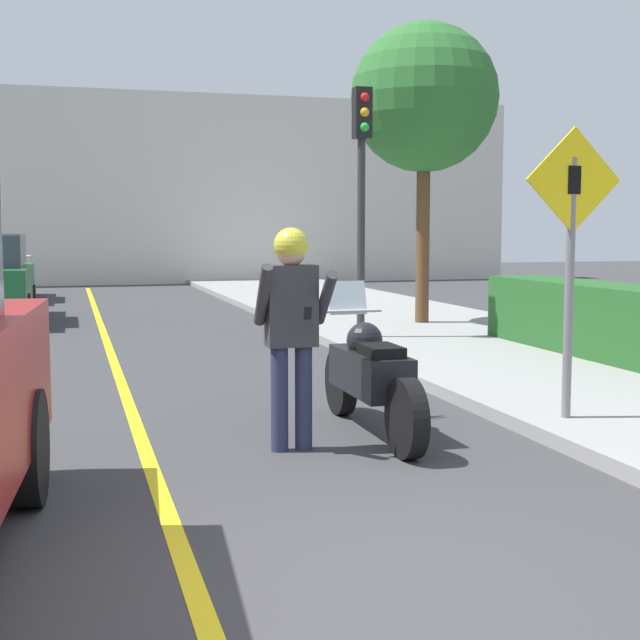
{
  "coord_description": "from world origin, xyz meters",
  "views": [
    {
      "loc": [
        -1.16,
        -3.98,
        1.78
      ],
      "look_at": [
        0.95,
        3.46,
        0.99
      ],
      "focal_mm": 50.0,
      "sensor_mm": 36.0,
      "label": 1
    }
  ],
  "objects_px": {
    "person_biker": "(292,314)",
    "street_tree": "(424,99)",
    "crossing_sign": "(571,245)",
    "motorcycle": "(370,376)",
    "traffic_light": "(362,165)"
  },
  "relations": [
    {
      "from": "street_tree",
      "to": "traffic_light",
      "type": "bearing_deg",
      "value": -134.24
    },
    {
      "from": "traffic_light",
      "to": "street_tree",
      "type": "xyz_separation_m",
      "value": [
        1.74,
        1.79,
        1.3
      ]
    },
    {
      "from": "person_biker",
      "to": "crossing_sign",
      "type": "bearing_deg",
      "value": -0.56
    },
    {
      "from": "crossing_sign",
      "to": "traffic_light",
      "type": "xyz_separation_m",
      "value": [
        0.13,
        6.12,
        1.1
      ]
    },
    {
      "from": "person_biker",
      "to": "street_tree",
      "type": "bearing_deg",
      "value": 61.04
    },
    {
      "from": "crossing_sign",
      "to": "street_tree",
      "type": "height_order",
      "value": "street_tree"
    },
    {
      "from": "person_biker",
      "to": "street_tree",
      "type": "relative_size",
      "value": 0.34
    },
    {
      "from": "motorcycle",
      "to": "person_biker",
      "type": "relative_size",
      "value": 1.32
    },
    {
      "from": "motorcycle",
      "to": "street_tree",
      "type": "relative_size",
      "value": 0.45
    },
    {
      "from": "motorcycle",
      "to": "crossing_sign",
      "type": "bearing_deg",
      "value": -13.53
    },
    {
      "from": "crossing_sign",
      "to": "traffic_light",
      "type": "distance_m",
      "value": 6.22
    },
    {
      "from": "traffic_light",
      "to": "motorcycle",
      "type": "bearing_deg",
      "value": -107.71
    },
    {
      "from": "crossing_sign",
      "to": "motorcycle",
      "type": "bearing_deg",
      "value": 166.47
    },
    {
      "from": "motorcycle",
      "to": "crossing_sign",
      "type": "xyz_separation_m",
      "value": [
        1.69,
        -0.41,
        1.14
      ]
    },
    {
      "from": "motorcycle",
      "to": "crossing_sign",
      "type": "relative_size",
      "value": 0.94
    }
  ]
}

